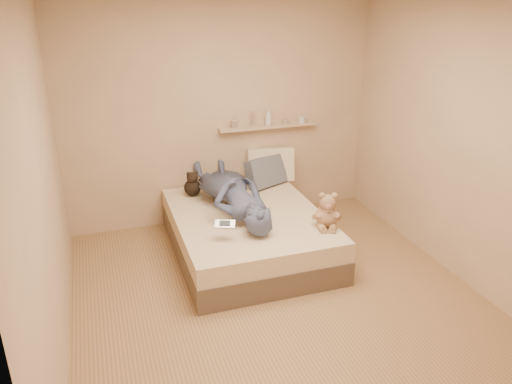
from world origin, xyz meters
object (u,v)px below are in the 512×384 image
object	(u,v)px
game_console	(225,224)
dark_plush	(192,185)
bed	(248,233)
pillow_grey	(266,172)
pillow_cream	(270,165)
wall_shelf	(268,126)
person	(232,192)
teddy_bear	(327,213)

from	to	relation	value
game_console	dark_plush	world-z (taller)	dark_plush
bed	pillow_grey	size ratio (longest dim) A/B	3.80
bed	dark_plush	xyz separation A→B (m)	(-0.44, 0.65, 0.35)
dark_plush	pillow_cream	xyz separation A→B (m)	(0.99, 0.18, 0.07)
pillow_grey	wall_shelf	world-z (taller)	wall_shelf
bed	person	size ratio (longest dim) A/B	1.19
dark_plush	pillow_grey	bearing A→B (deg)	2.37
dark_plush	pillow_grey	size ratio (longest dim) A/B	0.58
pillow_grey	wall_shelf	distance (m)	0.54
dark_plush	pillow_cream	size ratio (longest dim) A/B	0.53
pillow_cream	wall_shelf	size ratio (longest dim) A/B	0.46
bed	teddy_bear	bearing A→B (deg)	-40.21
teddy_bear	person	distance (m)	1.03
pillow_cream	pillow_grey	world-z (taller)	pillow_cream
person	bed	bearing A→B (deg)	121.86
bed	person	world-z (taller)	person
game_console	teddy_bear	bearing A→B (deg)	-2.59
game_console	pillow_cream	size ratio (longest dim) A/B	0.37
pillow_grey	bed	bearing A→B (deg)	-122.86
dark_plush	wall_shelf	size ratio (longest dim) A/B	0.24
teddy_bear	person	world-z (taller)	person
bed	pillow_grey	xyz separation A→B (m)	(0.45, 0.69, 0.40)
bed	wall_shelf	distance (m)	1.38
pillow_grey	pillow_cream	bearing A→B (deg)	52.59
pillow_grey	dark_plush	bearing A→B (deg)	-177.63
bed	dark_plush	world-z (taller)	dark_plush
teddy_bear	person	bearing A→B (deg)	137.27
dark_plush	pillow_cream	world-z (taller)	pillow_cream
pillow_cream	bed	bearing A→B (deg)	-123.67
teddy_bear	dark_plush	distance (m)	1.61
game_console	person	xyz separation A→B (m)	(0.25, 0.66, 0.03)
pillow_grey	teddy_bear	bearing A→B (deg)	-81.04
game_console	pillow_grey	distance (m)	1.44
game_console	teddy_bear	world-z (taller)	teddy_bear
pillow_grey	wall_shelf	xyz separation A→B (m)	(0.10, 0.22, 0.48)
person	game_console	bearing A→B (deg)	64.18
dark_plush	game_console	bearing A→B (deg)	-86.65
bed	game_console	size ratio (longest dim) A/B	9.42
teddy_bear	pillow_grey	bearing A→B (deg)	98.96
bed	teddy_bear	distance (m)	0.92
game_console	pillow_grey	bearing A→B (deg)	55.42
teddy_bear	pillow_cream	xyz separation A→B (m)	(-0.09, 1.37, 0.05)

